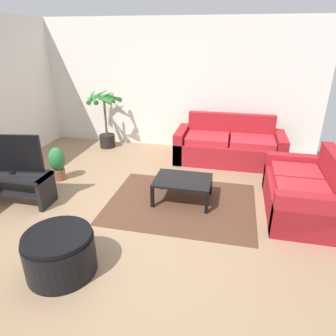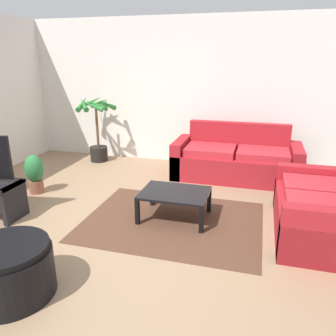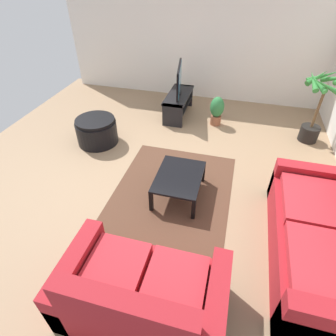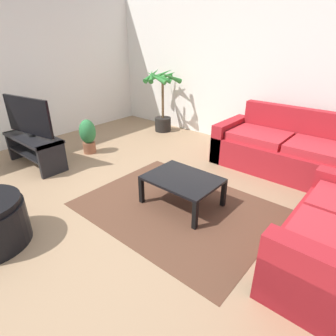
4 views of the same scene
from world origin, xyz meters
name	(u,v)px [view 1 (image 1 of 4)]	position (x,y,z in m)	size (l,w,h in m)	color
ground_plane	(137,214)	(0.00, 0.00, 0.00)	(6.60, 6.60, 0.00)	#937556
wall_back	(178,86)	(0.00, 3.00, 1.35)	(6.00, 0.06, 2.70)	silver
couch_main	(229,147)	(1.18, 2.28, 0.30)	(2.09, 0.90, 0.90)	maroon
couch_loveseat	(303,193)	(2.28, 0.58, 0.30)	(0.90, 1.53, 0.90)	maroon
tv_stand	(15,183)	(-1.89, -0.06, 0.31)	(1.10, 0.45, 0.48)	black
tv	(8,153)	(-1.89, -0.06, 0.79)	(0.98, 0.21, 0.59)	black
coffee_table	(183,182)	(0.56, 0.53, 0.32)	(0.85, 0.63, 0.36)	black
area_rug	(181,203)	(0.56, 0.43, 0.00)	(2.20, 1.70, 0.01)	#513323
potted_palm	(105,119)	(-1.54, 2.54, 0.66)	(0.74, 0.73, 1.28)	black
potted_plant_small	(57,162)	(-1.69, 0.78, 0.32)	(0.28, 0.28, 0.60)	brown
ottoman	(60,253)	(-0.44, -1.26, 0.24)	(0.74, 0.74, 0.48)	black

